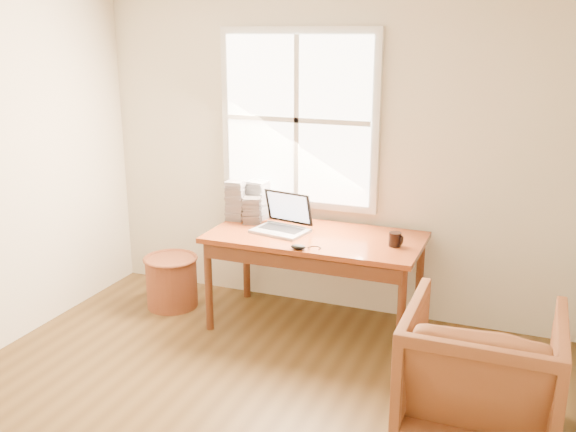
{
  "coord_description": "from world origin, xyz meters",
  "views": [
    {
      "loc": [
        1.49,
        -2.54,
        2.23
      ],
      "look_at": [
        -0.16,
        1.65,
        0.92
      ],
      "focal_mm": 40.0,
      "sensor_mm": 36.0,
      "label": 1
    }
  ],
  "objects_px": {
    "cd_stack_a": "(258,200)",
    "coffee_mug": "(395,239)",
    "desk": "(315,237)",
    "laptop": "(280,213)",
    "armchair": "(481,373)",
    "wicker_stool": "(172,282)"
  },
  "relations": [
    {
      "from": "laptop",
      "to": "coffee_mug",
      "type": "height_order",
      "value": "laptop"
    },
    {
      "from": "desk",
      "to": "wicker_stool",
      "type": "distance_m",
      "value": 1.35
    },
    {
      "from": "desk",
      "to": "armchair",
      "type": "distance_m",
      "value": 1.68
    },
    {
      "from": "laptop",
      "to": "coffee_mug",
      "type": "relative_size",
      "value": 4.35
    },
    {
      "from": "desk",
      "to": "wicker_stool",
      "type": "relative_size",
      "value": 3.81
    },
    {
      "from": "desk",
      "to": "armchair",
      "type": "height_order",
      "value": "armchair"
    },
    {
      "from": "armchair",
      "to": "laptop",
      "type": "height_order",
      "value": "laptop"
    },
    {
      "from": "laptop",
      "to": "desk",
      "type": "bearing_deg",
      "value": 18.42
    },
    {
      "from": "cd_stack_a",
      "to": "coffee_mug",
      "type": "bearing_deg",
      "value": -13.73
    },
    {
      "from": "armchair",
      "to": "coffee_mug",
      "type": "xyz_separation_m",
      "value": [
        -0.71,
        0.95,
        0.41
      ]
    },
    {
      "from": "wicker_stool",
      "to": "coffee_mug",
      "type": "height_order",
      "value": "coffee_mug"
    },
    {
      "from": "laptop",
      "to": "cd_stack_a",
      "type": "xyz_separation_m",
      "value": [
        -0.31,
        0.29,
        -0.0
      ]
    },
    {
      "from": "desk",
      "to": "cd_stack_a",
      "type": "xyz_separation_m",
      "value": [
        -0.59,
        0.26,
        0.18
      ]
    },
    {
      "from": "desk",
      "to": "laptop",
      "type": "xyz_separation_m",
      "value": [
        -0.27,
        -0.04,
        0.18
      ]
    },
    {
      "from": "desk",
      "to": "coffee_mug",
      "type": "relative_size",
      "value": 15.99
    },
    {
      "from": "wicker_stool",
      "to": "cd_stack_a",
      "type": "xyz_separation_m",
      "value": [
        0.65,
        0.33,
        0.69
      ]
    },
    {
      "from": "desk",
      "to": "laptop",
      "type": "relative_size",
      "value": 3.67
    },
    {
      "from": "desk",
      "to": "laptop",
      "type": "bearing_deg",
      "value": -172.35
    },
    {
      "from": "wicker_stool",
      "to": "coffee_mug",
      "type": "xyz_separation_m",
      "value": [
        1.85,
        0.03,
        0.59
      ]
    },
    {
      "from": "wicker_stool",
      "to": "cd_stack_a",
      "type": "height_order",
      "value": "cd_stack_a"
    },
    {
      "from": "armchair",
      "to": "cd_stack_a",
      "type": "xyz_separation_m",
      "value": [
        -1.91,
        1.24,
        0.51
      ]
    },
    {
      "from": "coffee_mug",
      "to": "cd_stack_a",
      "type": "height_order",
      "value": "cd_stack_a"
    }
  ]
}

